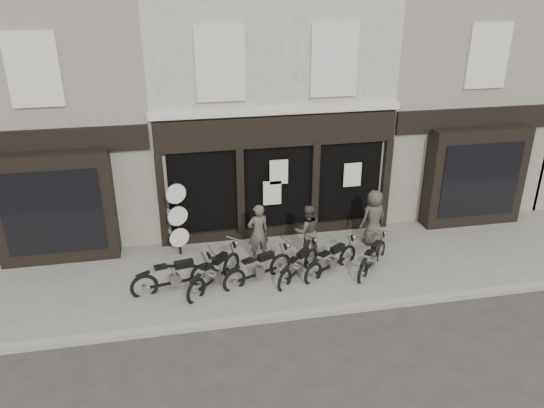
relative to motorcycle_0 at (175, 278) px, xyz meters
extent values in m
plane|color=#2D2B28|center=(3.22, -0.39, -0.43)|extent=(90.00, 90.00, 0.00)
cube|color=#635D57|center=(3.22, 0.51, -0.37)|extent=(30.00, 4.20, 0.12)
cube|color=gray|center=(3.22, -1.64, -0.37)|extent=(30.00, 0.25, 0.13)
cube|color=beige|center=(3.22, 5.61, 3.67)|extent=(7.20, 6.00, 8.20)
cube|color=black|center=(3.22, 2.53, 3.02)|extent=(7.10, 0.18, 0.90)
cube|color=black|center=(3.22, 2.59, 1.07)|extent=(6.50, 0.10, 2.95)
cube|color=black|center=(3.22, 2.52, -0.21)|extent=(7.10, 0.20, 0.44)
cube|color=beige|center=(3.22, 2.56, 3.62)|extent=(7.30, 0.22, 0.18)
cube|color=beige|center=(1.62, 2.56, 4.97)|extent=(1.35, 0.12, 2.00)
cube|color=black|center=(1.62, 2.59, 4.97)|extent=(1.05, 0.06, 1.70)
cube|color=beige|center=(4.82, 2.56, 4.97)|extent=(1.35, 0.12, 2.00)
cube|color=black|center=(4.82, 2.59, 4.97)|extent=(1.05, 0.06, 1.70)
cube|color=black|center=(-0.23, 2.51, 1.12)|extent=(0.22, 0.22, 3.00)
cube|color=black|center=(2.07, 2.51, 1.12)|extent=(0.22, 0.22, 3.00)
cube|color=black|center=(4.37, 2.51, 1.12)|extent=(0.22, 0.22, 3.00)
cube|color=black|center=(6.67, 2.51, 1.12)|extent=(0.22, 0.22, 3.00)
cube|color=beige|center=(3.22, 2.41, 1.82)|extent=(0.55, 0.04, 0.75)
cube|color=beige|center=(5.52, 2.41, 1.57)|extent=(0.55, 0.04, 0.75)
cube|color=beige|center=(3.02, 2.41, 1.17)|extent=(0.55, 0.04, 0.75)
cube|color=gray|center=(-3.13, 5.61, 3.67)|extent=(5.50, 6.00, 8.20)
cube|color=black|center=(-3.13, 2.26, 1.27)|extent=(3.20, 0.70, 3.20)
cube|color=black|center=(-3.13, 1.91, 1.27)|extent=(2.60, 0.06, 2.40)
cube|color=black|center=(-3.13, 2.56, 3.07)|extent=(5.40, 0.16, 0.70)
cube|color=beige|center=(-3.13, 2.57, 4.97)|extent=(1.30, 0.10, 1.90)
cube|color=black|center=(-3.13, 2.60, 4.97)|extent=(1.00, 0.06, 1.60)
cube|color=gray|center=(9.57, 5.61, 3.67)|extent=(5.50, 6.00, 8.20)
cube|color=black|center=(9.57, 2.26, 1.27)|extent=(3.20, 0.70, 3.20)
cube|color=black|center=(9.57, 1.91, 1.27)|extent=(2.60, 0.06, 2.40)
cube|color=black|center=(9.57, 2.56, 3.07)|extent=(5.40, 0.16, 0.70)
cube|color=beige|center=(9.57, 2.57, 4.97)|extent=(1.30, 0.10, 1.90)
cube|color=black|center=(9.57, 2.60, 4.97)|extent=(1.00, 0.06, 1.60)
torus|color=black|center=(0.73, 0.14, -0.07)|extent=(0.73, 0.23, 0.72)
torus|color=black|center=(-0.79, -0.15, -0.07)|extent=(0.73, 0.23, 0.72)
cube|color=black|center=(-0.03, -0.01, -0.12)|extent=(1.25, 0.28, 0.06)
cube|color=gray|center=(-0.01, 0.00, -0.03)|extent=(0.29, 0.24, 0.28)
cube|color=black|center=(0.24, 0.05, 0.37)|extent=(0.51, 0.27, 0.18)
cube|color=black|center=(-0.34, -0.06, 0.42)|extent=(0.35, 0.27, 0.06)
cylinder|color=gray|center=(0.96, 0.18, 0.63)|extent=(0.15, 0.61, 0.04)
torus|color=black|center=(1.51, 0.54, -0.08)|extent=(0.55, 0.59, 0.71)
torus|color=black|center=(0.49, -0.58, -0.08)|extent=(0.55, 0.59, 0.71)
cube|color=black|center=(1.00, -0.02, -0.12)|extent=(0.88, 0.95, 0.06)
cube|color=gray|center=(1.01, -0.01, -0.04)|extent=(0.31, 0.31, 0.27)
cube|color=black|center=(1.18, 0.18, 0.36)|extent=(0.46, 0.47, 0.18)
cube|color=black|center=(0.79, -0.25, 0.40)|extent=(0.37, 0.37, 0.06)
cylinder|color=gray|center=(1.67, 0.71, 0.61)|extent=(0.47, 0.44, 0.04)
torus|color=black|center=(2.83, 0.30, -0.09)|extent=(0.66, 0.35, 0.68)
torus|color=black|center=(1.49, -0.28, -0.09)|extent=(0.66, 0.35, 0.68)
cube|color=black|center=(2.16, 0.01, -0.13)|extent=(1.12, 0.52, 0.06)
cube|color=gray|center=(2.18, 0.02, -0.05)|extent=(0.29, 0.26, 0.26)
cube|color=black|center=(2.40, 0.12, 0.33)|extent=(0.49, 0.34, 0.17)
cube|color=black|center=(1.88, -0.11, 0.37)|extent=(0.36, 0.30, 0.06)
cylinder|color=gray|center=(3.03, 0.39, 0.57)|extent=(0.26, 0.55, 0.04)
torus|color=black|center=(3.73, 0.50, -0.12)|extent=(0.51, 0.51, 0.64)
torus|color=black|center=(2.78, -0.47, -0.12)|extent=(0.51, 0.51, 0.64)
cube|color=black|center=(3.26, 0.01, -0.15)|extent=(0.81, 0.82, 0.06)
cube|color=gray|center=(3.27, 0.03, -0.08)|extent=(0.28, 0.28, 0.24)
cube|color=black|center=(3.43, 0.19, 0.28)|extent=(0.41, 0.42, 0.16)
cube|color=black|center=(3.06, -0.19, 0.31)|extent=(0.33, 0.33, 0.06)
cylinder|color=gray|center=(3.88, 0.64, 0.50)|extent=(0.41, 0.40, 0.03)
torus|color=black|center=(4.80, 0.44, -0.10)|extent=(0.61, 0.43, 0.66)
torus|color=black|center=(3.59, -0.31, -0.10)|extent=(0.61, 0.43, 0.66)
cube|color=black|center=(4.20, 0.06, -0.14)|extent=(1.01, 0.66, 0.06)
cube|color=gray|center=(4.21, 0.07, -0.06)|extent=(0.29, 0.27, 0.25)
cube|color=black|center=(4.41, 0.20, 0.31)|extent=(0.47, 0.38, 0.17)
cube|color=black|center=(3.95, -0.09, 0.35)|extent=(0.35, 0.32, 0.06)
cylinder|color=gray|center=(4.98, 0.55, 0.54)|extent=(0.33, 0.50, 0.04)
torus|color=black|center=(5.81, 0.52, -0.12)|extent=(0.49, 0.54, 0.64)
torus|color=black|center=(4.91, -0.51, -0.12)|extent=(0.49, 0.54, 0.64)
cube|color=black|center=(5.36, 0.00, -0.15)|extent=(0.78, 0.87, 0.06)
cube|color=gray|center=(5.37, 0.02, -0.08)|extent=(0.28, 0.28, 0.24)
cube|color=black|center=(5.52, 0.19, 0.28)|extent=(0.41, 0.43, 0.16)
cube|color=black|center=(5.17, -0.21, 0.32)|extent=(0.33, 0.34, 0.06)
cylinder|color=gray|center=(5.95, 0.67, 0.51)|extent=(0.43, 0.39, 0.03)
imported|color=#454239|center=(2.36, 1.11, 0.54)|extent=(0.69, 0.52, 1.70)
imported|color=#433D36|center=(3.78, 1.08, 0.47)|extent=(0.79, 0.64, 1.57)
imported|color=#3D3833|center=(5.92, 1.46, 0.54)|extent=(0.94, 0.74, 1.69)
cylinder|color=black|center=(0.18, 1.85, -0.40)|extent=(0.38, 0.38, 0.06)
cylinder|color=black|center=(0.18, 1.85, 0.78)|extent=(0.07, 0.07, 2.41)
cylinder|color=black|center=(0.18, 1.82, 1.62)|extent=(0.57, 0.22, 0.59)
cylinder|color=beige|center=(0.18, 1.79, 1.62)|extent=(0.56, 0.19, 0.59)
cylinder|color=black|center=(0.18, 1.82, 0.93)|extent=(0.57, 0.22, 0.59)
cylinder|color=beige|center=(0.18, 1.79, 0.93)|extent=(0.56, 0.19, 0.59)
cylinder|color=black|center=(0.18, 1.82, 0.25)|extent=(0.57, 0.22, 0.59)
cylinder|color=beige|center=(0.18, 1.79, 0.25)|extent=(0.56, 0.19, 0.59)
camera|label=1|loc=(0.19, -12.00, 7.25)|focal=35.00mm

